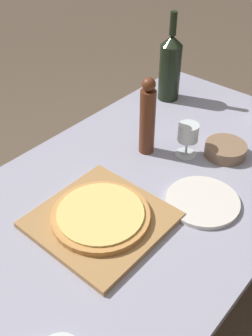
{
  "coord_description": "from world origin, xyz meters",
  "views": [
    {
      "loc": [
        0.57,
        -0.78,
        1.57
      ],
      "look_at": [
        -0.05,
        -0.05,
        0.81
      ],
      "focal_mm": 42.0,
      "sensor_mm": 36.0,
      "label": 1
    }
  ],
  "objects_px": {
    "pepper_mill": "(147,118)",
    "wine_glass": "(188,134)",
    "wine_bottle": "(170,67)",
    "small_bowl": "(225,149)",
    "pizza": "(101,215)"
  },
  "relations": [
    {
      "from": "pepper_mill",
      "to": "wine_glass",
      "type": "relative_size",
      "value": 2.28
    },
    {
      "from": "wine_bottle",
      "to": "wine_glass",
      "type": "height_order",
      "value": "wine_bottle"
    },
    {
      "from": "small_bowl",
      "to": "pizza",
      "type": "bearing_deg",
      "value": -101.44
    },
    {
      "from": "wine_bottle",
      "to": "small_bowl",
      "type": "height_order",
      "value": "wine_bottle"
    },
    {
      "from": "pizza",
      "to": "wine_bottle",
      "type": "relative_size",
      "value": 0.77
    },
    {
      "from": "wine_bottle",
      "to": "pepper_mill",
      "type": "bearing_deg",
      "value": -65.11
    },
    {
      "from": "pizza",
      "to": "wine_glass",
      "type": "xyz_separation_m",
      "value": [
        0.0,
        0.43,
        0.06
      ]
    },
    {
      "from": "pizza",
      "to": "pepper_mill",
      "type": "bearing_deg",
      "value": 108.24
    },
    {
      "from": "wine_glass",
      "to": "small_bowl",
      "type": "relative_size",
      "value": 0.85
    },
    {
      "from": "pizza",
      "to": "small_bowl",
      "type": "height_order",
      "value": "same"
    },
    {
      "from": "pepper_mill",
      "to": "pizza",
      "type": "bearing_deg",
      "value": -71.76
    },
    {
      "from": "pepper_mill",
      "to": "small_bowl",
      "type": "bearing_deg",
      "value": 35.95
    },
    {
      "from": "pizza",
      "to": "wine_bottle",
      "type": "bearing_deg",
      "value": 111.67
    },
    {
      "from": "small_bowl",
      "to": "pepper_mill",
      "type": "bearing_deg",
      "value": -144.05
    },
    {
      "from": "pepper_mill",
      "to": "wine_glass",
      "type": "distance_m",
      "value": 0.15
    }
  ]
}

